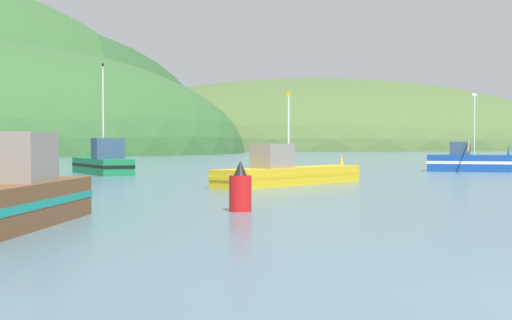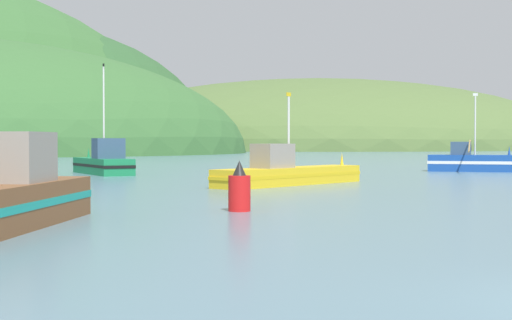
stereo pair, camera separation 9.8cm
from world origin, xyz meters
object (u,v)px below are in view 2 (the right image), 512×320
at_px(fishing_boat_green, 103,163).
at_px(channel_buoy, 239,190).
at_px(fishing_boat_yellow, 288,173).
at_px(fishing_boat_blue, 469,161).

relative_size(fishing_boat_green, channel_buoy, 4.90).
bearing_deg(fishing_boat_green, fishing_boat_yellow, -164.38).
relative_size(fishing_boat_yellow, fishing_boat_blue, 1.31).
xyz_separation_m(fishing_boat_yellow, fishing_boat_blue, (18.33, 13.80, 0.15)).
height_order(fishing_boat_green, fishing_boat_blue, fishing_boat_green).
relative_size(fishing_boat_green, fishing_boat_blue, 1.12).
height_order(fishing_boat_green, channel_buoy, fishing_boat_green).
bearing_deg(fishing_boat_blue, fishing_boat_green, -153.65).
distance_m(fishing_boat_yellow, channel_buoy, 15.36).
distance_m(fishing_boat_green, channel_buoy, 30.15).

